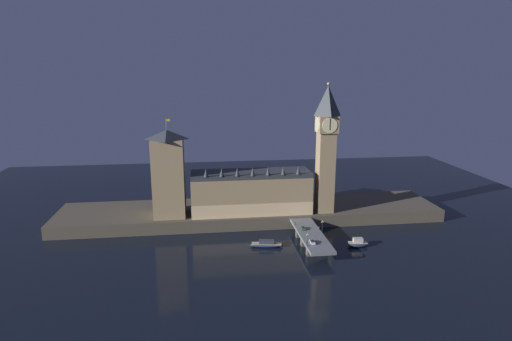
# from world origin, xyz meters

# --- Properties ---
(ground_plane) EXTENTS (400.00, 400.00, 0.00)m
(ground_plane) POSITION_xyz_m (0.00, 0.00, 0.00)
(ground_plane) COLOR black
(embankment) EXTENTS (220.00, 42.00, 6.94)m
(embankment) POSITION_xyz_m (0.00, 39.00, 3.47)
(embankment) COLOR #4C4438
(embankment) RESTS_ON ground_plane
(parliament_hall) EXTENTS (66.71, 21.42, 27.74)m
(parliament_hall) POSITION_xyz_m (-0.52, 31.02, 18.49)
(parliament_hall) COLOR #9E845B
(parliament_hall) RESTS_ON embankment
(clock_tower) EXTENTS (11.19, 11.30, 72.13)m
(clock_tower) POSITION_xyz_m (40.74, 26.03, 45.13)
(clock_tower) COLOR #9E845B
(clock_tower) RESTS_ON embankment
(victoria_tower) EXTENTS (17.17, 17.17, 53.61)m
(victoria_tower) POSITION_xyz_m (-45.66, 29.92, 30.83)
(victoria_tower) COLOR #9E845B
(victoria_tower) RESTS_ON embankment
(bridge) EXTENTS (11.82, 46.00, 6.13)m
(bridge) POSITION_xyz_m (25.45, -5.00, 4.28)
(bridge) COLOR slate
(bridge) RESTS_ON ground_plane
(car_northbound_lead) EXTENTS (1.85, 4.08, 1.42)m
(car_northbound_lead) POSITION_xyz_m (22.85, 1.26, 6.79)
(car_northbound_lead) COLOR #235633
(car_northbound_lead) RESTS_ON bridge
(car_northbound_trail) EXTENTS (2.03, 4.55, 1.54)m
(car_northbound_trail) POSITION_xyz_m (22.85, -16.96, 6.85)
(car_northbound_trail) COLOR white
(car_northbound_trail) RESTS_ON bridge
(pedestrian_near_rail) EXTENTS (0.38, 0.38, 1.85)m
(pedestrian_near_rail) POSITION_xyz_m (20.25, -16.60, 7.11)
(pedestrian_near_rail) COLOR black
(pedestrian_near_rail) RESTS_ON bridge
(pedestrian_mid_walk) EXTENTS (0.38, 0.38, 1.79)m
(pedestrian_mid_walk) POSITION_xyz_m (30.65, -0.75, 7.07)
(pedestrian_mid_walk) COLOR black
(pedestrian_mid_walk) RESTS_ON bridge
(pedestrian_far_rail) EXTENTS (0.38, 0.38, 1.81)m
(pedestrian_far_rail) POSITION_xyz_m (20.25, 8.37, 7.09)
(pedestrian_far_rail) COLOR black
(pedestrian_far_rail) RESTS_ON bridge
(street_lamp_near) EXTENTS (1.34, 0.60, 6.18)m
(street_lamp_near) POSITION_xyz_m (19.85, -19.72, 10.00)
(street_lamp_near) COLOR #2D3333
(street_lamp_near) RESTS_ON bridge
(street_lamp_mid) EXTENTS (1.34, 0.60, 6.49)m
(street_lamp_mid) POSITION_xyz_m (31.05, -5.00, 10.19)
(street_lamp_mid) COLOR #2D3333
(street_lamp_mid) RESTS_ON bridge
(boat_upstream) EXTENTS (17.22, 7.24, 3.56)m
(boat_upstream) POSITION_xyz_m (3.13, -4.16, 1.30)
(boat_upstream) COLOR #1E2842
(boat_upstream) RESTS_ON ground_plane
(boat_downstream) EXTENTS (10.78, 5.38, 4.61)m
(boat_downstream) POSITION_xyz_m (48.06, -9.80, 1.68)
(boat_downstream) COLOR #1E2842
(boat_downstream) RESTS_ON ground_plane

